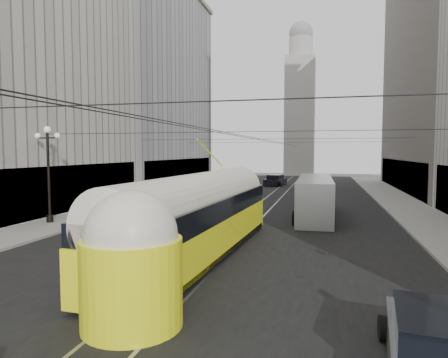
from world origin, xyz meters
The scene contains 15 objects.
road centered at (0.00, 32.50, 0.00)m, with size 20.00×85.00×0.02m, color black.
sidewalk_left centered at (-12.00, 36.00, 0.07)m, with size 4.00×72.00×0.15m, color gray.
sidewalk_right centered at (12.00, 36.00, 0.07)m, with size 4.00×72.00×0.15m, color gray.
rail_left centered at (-0.75, 32.50, 0.00)m, with size 0.12×85.00×0.04m, color gray.
rail_right centered at (0.75, 32.50, 0.00)m, with size 0.12×85.00×0.04m, color gray.
building_left_mid centered at (-20.00, 24.00, 17.31)m, with size 12.60×20.60×34.60m.
building_left_far centered at (-19.99, 48.00, 14.31)m, with size 12.60×28.60×28.60m.
distant_tower centered at (0.00, 80.00, 14.97)m, with size 6.00×6.00×31.36m.
lamppost_left_mid centered at (-12.60, 18.00, 3.74)m, with size 1.86×0.44×6.37m.
catenary centered at (0.12, 31.49, 5.88)m, with size 25.00×72.00×0.23m.
streetcar centered at (-0.45, 12.61, 1.90)m, with size 3.69×17.68×3.88m.
city_bus centered at (4.46, 25.48, 1.60)m, with size 2.69×11.51×2.92m.
sedan_grey centered at (7.50, 4.43, 0.65)m, with size 2.38×4.74×1.44m.
sedan_white_far centered at (3.31, 44.30, 0.69)m, with size 2.77×5.08×1.52m.
sedan_dark_far centered at (-1.63, 52.05, 0.70)m, with size 2.90×5.20×1.55m.
Camera 1 is at (5.11, -4.70, 4.88)m, focal length 32.00 mm.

